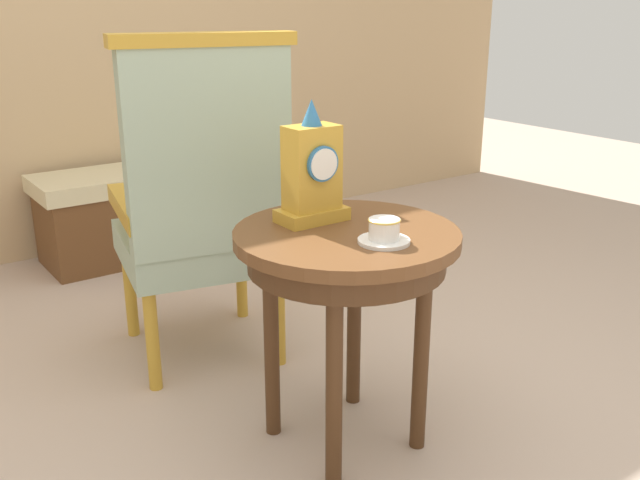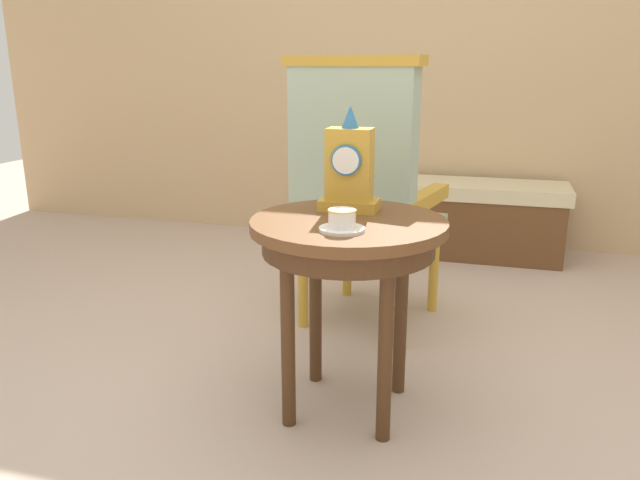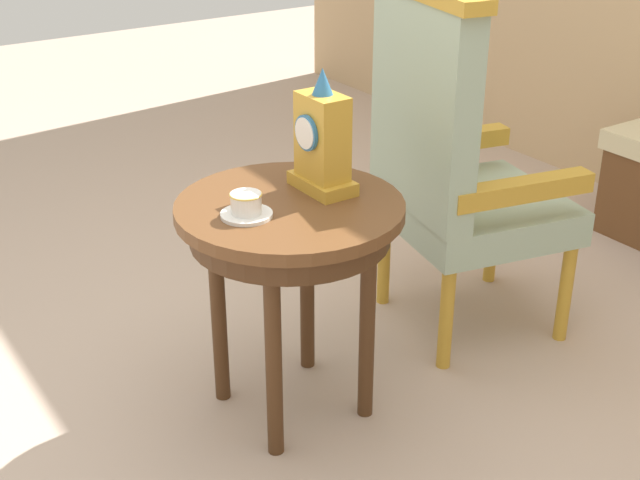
{
  "view_description": "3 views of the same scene",
  "coord_description": "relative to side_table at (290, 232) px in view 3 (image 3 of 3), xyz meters",
  "views": [
    {
      "loc": [
        -1.03,
        -1.37,
        1.23
      ],
      "look_at": [
        0.05,
        0.14,
        0.6
      ],
      "focal_mm": 40.05,
      "sensor_mm": 36.0,
      "label": 1
    },
    {
      "loc": [
        0.5,
        -1.74,
        1.11
      ],
      "look_at": [
        -0.0,
        0.03,
        0.58
      ],
      "focal_mm": 34.72,
      "sensor_mm": 36.0,
      "label": 2
    },
    {
      "loc": [
        1.87,
        -1.05,
        1.55
      ],
      "look_at": [
        0.07,
        0.17,
        0.51
      ],
      "focal_mm": 48.92,
      "sensor_mm": 36.0,
      "label": 3
    }
  ],
  "objects": [
    {
      "name": "ground_plane",
      "position": [
        -0.08,
        -0.06,
        -0.56
      ],
      "size": [
        10.0,
        10.0,
        0.0
      ],
      "primitive_type": "plane",
      "color": "#BCA38E"
    },
    {
      "name": "teacup_left",
      "position": [
        0.01,
        -0.14,
        0.11
      ],
      "size": [
        0.13,
        0.13,
        0.06
      ],
      "color": "white",
      "rests_on": "side_table"
    },
    {
      "name": "armchair",
      "position": [
        -0.1,
        0.66,
        0.03
      ],
      "size": [
        0.64,
        0.63,
        1.14
      ],
      "color": "#9EB299",
      "rests_on": "ground"
    },
    {
      "name": "side_table",
      "position": [
        0.0,
        0.0,
        0.0
      ],
      "size": [
        0.61,
        0.61,
        0.65
      ],
      "color": "brown",
      "rests_on": "ground"
    },
    {
      "name": "mantel_clock",
      "position": [
        -0.03,
        0.12,
        0.22
      ],
      "size": [
        0.19,
        0.11,
        0.34
      ],
      "color": "gold",
      "rests_on": "side_table"
    }
  ]
}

